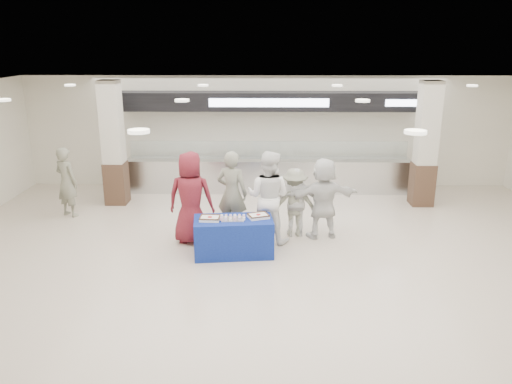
{
  "coord_description": "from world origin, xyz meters",
  "views": [
    {
      "loc": [
        -0.14,
        -8.36,
        4.1
      ],
      "look_at": [
        -0.29,
        1.6,
        1.1
      ],
      "focal_mm": 35.0,
      "sensor_mm": 36.0,
      "label": 1
    }
  ],
  "objects_px": {
    "soldier_a": "(232,194)",
    "chef_short": "(297,203)",
    "sheet_cake_right": "(258,216)",
    "soldier_b": "(294,202)",
    "civilian_white": "(323,198)",
    "sheet_cake_left": "(210,218)",
    "soldier_bg": "(67,182)",
    "civilian_maroon": "(191,198)",
    "display_table": "(233,237)",
    "chef_tall": "(268,197)",
    "cupcake_tray": "(233,218)"
  },
  "relations": [
    {
      "from": "sheet_cake_left",
      "to": "cupcake_tray",
      "type": "bearing_deg",
      "value": 5.66
    },
    {
      "from": "sheet_cake_right",
      "to": "chef_short",
      "type": "height_order",
      "value": "chef_short"
    },
    {
      "from": "sheet_cake_left",
      "to": "soldier_a",
      "type": "bearing_deg",
      "value": 72.39
    },
    {
      "from": "sheet_cake_right",
      "to": "cupcake_tray",
      "type": "bearing_deg",
      "value": -167.74
    },
    {
      "from": "sheet_cake_left",
      "to": "civilian_white",
      "type": "bearing_deg",
      "value": 23.9
    },
    {
      "from": "cupcake_tray",
      "to": "civilian_white",
      "type": "relative_size",
      "value": 0.26
    },
    {
      "from": "cupcake_tray",
      "to": "soldier_b",
      "type": "bearing_deg",
      "value": 40.48
    },
    {
      "from": "cupcake_tray",
      "to": "civilian_maroon",
      "type": "distance_m",
      "value": 1.15
    },
    {
      "from": "soldier_a",
      "to": "chef_short",
      "type": "height_order",
      "value": "soldier_a"
    },
    {
      "from": "chef_tall",
      "to": "civilian_white",
      "type": "xyz_separation_m",
      "value": [
        1.18,
        0.22,
        -0.09
      ]
    },
    {
      "from": "soldier_b",
      "to": "cupcake_tray",
      "type": "bearing_deg",
      "value": 36.71
    },
    {
      "from": "sheet_cake_left",
      "to": "soldier_a",
      "type": "height_order",
      "value": "soldier_a"
    },
    {
      "from": "chef_tall",
      "to": "civilian_white",
      "type": "relative_size",
      "value": 1.11
    },
    {
      "from": "display_table",
      "to": "sheet_cake_left",
      "type": "distance_m",
      "value": 0.62
    },
    {
      "from": "soldier_bg",
      "to": "cupcake_tray",
      "type": "bearing_deg",
      "value": 178.64
    },
    {
      "from": "soldier_bg",
      "to": "civilian_maroon",
      "type": "bearing_deg",
      "value": -179.16
    },
    {
      "from": "sheet_cake_left",
      "to": "soldier_b",
      "type": "height_order",
      "value": "soldier_b"
    },
    {
      "from": "chef_tall",
      "to": "display_table",
      "type": "bearing_deg",
      "value": 67.77
    },
    {
      "from": "sheet_cake_right",
      "to": "civilian_maroon",
      "type": "distance_m",
      "value": 1.53
    },
    {
      "from": "civilian_maroon",
      "to": "soldier_b",
      "type": "xyz_separation_m",
      "value": [
        2.19,
        0.42,
        -0.23
      ]
    },
    {
      "from": "sheet_cake_left",
      "to": "sheet_cake_right",
      "type": "xyz_separation_m",
      "value": [
        0.95,
        0.15,
        0.0
      ]
    },
    {
      "from": "sheet_cake_left",
      "to": "sheet_cake_right",
      "type": "distance_m",
      "value": 0.96
    },
    {
      "from": "sheet_cake_left",
      "to": "chef_tall",
      "type": "distance_m",
      "value": 1.43
    },
    {
      "from": "civilian_white",
      "to": "chef_short",
      "type": "bearing_deg",
      "value": -17.35
    },
    {
      "from": "sheet_cake_left",
      "to": "soldier_bg",
      "type": "xyz_separation_m",
      "value": [
        -3.71,
        2.35,
        0.06
      ]
    },
    {
      "from": "sheet_cake_right",
      "to": "civilian_maroon",
      "type": "xyz_separation_m",
      "value": [
        -1.42,
        0.56,
        0.19
      ]
    },
    {
      "from": "chef_short",
      "to": "soldier_b",
      "type": "distance_m",
      "value": 0.06
    },
    {
      "from": "chef_tall",
      "to": "sheet_cake_right",
      "type": "bearing_deg",
      "value": 93.82
    },
    {
      "from": "soldier_b",
      "to": "chef_tall",
      "type": "bearing_deg",
      "value": 25.23
    },
    {
      "from": "sheet_cake_right",
      "to": "civilian_white",
      "type": "relative_size",
      "value": 0.26
    },
    {
      "from": "cupcake_tray",
      "to": "soldier_a",
      "type": "distance_m",
      "value": 1.13
    },
    {
      "from": "display_table",
      "to": "chef_short",
      "type": "bearing_deg",
      "value": 31.68
    },
    {
      "from": "sheet_cake_right",
      "to": "chef_short",
      "type": "distance_m",
      "value": 1.25
    },
    {
      "from": "civilian_maroon",
      "to": "chef_short",
      "type": "relative_size",
      "value": 1.29
    },
    {
      "from": "cupcake_tray",
      "to": "soldier_b",
      "type": "height_order",
      "value": "soldier_b"
    },
    {
      "from": "display_table",
      "to": "soldier_bg",
      "type": "xyz_separation_m",
      "value": [
        -4.17,
        2.28,
        0.48
      ]
    },
    {
      "from": "display_table",
      "to": "civilian_maroon",
      "type": "distance_m",
      "value": 1.28
    },
    {
      "from": "soldier_a",
      "to": "civilian_white",
      "type": "xyz_separation_m",
      "value": [
        1.97,
        -0.12,
        -0.06
      ]
    },
    {
      "from": "soldier_b",
      "to": "civilian_white",
      "type": "height_order",
      "value": "civilian_white"
    },
    {
      "from": "cupcake_tray",
      "to": "soldier_bg",
      "type": "distance_m",
      "value": 4.76
    },
    {
      "from": "sheet_cake_right",
      "to": "civilian_white",
      "type": "height_order",
      "value": "civilian_white"
    },
    {
      "from": "soldier_bg",
      "to": "civilian_white",
      "type": "bearing_deg",
      "value": -164.62
    },
    {
      "from": "soldier_a",
      "to": "civilian_white",
      "type": "distance_m",
      "value": 1.97
    },
    {
      "from": "civilian_maroon",
      "to": "soldier_b",
      "type": "bearing_deg",
      "value": -164.32
    },
    {
      "from": "display_table",
      "to": "chef_short",
      "type": "xyz_separation_m",
      "value": [
        1.32,
        1.03,
        0.39
      ]
    },
    {
      "from": "soldier_a",
      "to": "cupcake_tray",
      "type": "bearing_deg",
      "value": 112.3
    },
    {
      "from": "display_table",
      "to": "civilian_white",
      "type": "xyz_separation_m",
      "value": [
        1.88,
        0.97,
        0.51
      ]
    },
    {
      "from": "sheet_cake_left",
      "to": "soldier_bg",
      "type": "bearing_deg",
      "value": 147.66
    },
    {
      "from": "soldier_a",
      "to": "soldier_b",
      "type": "xyz_separation_m",
      "value": [
        1.36,
        -0.02,
        -0.19
      ]
    },
    {
      "from": "display_table",
      "to": "soldier_b",
      "type": "xyz_separation_m",
      "value": [
        1.27,
        1.06,
        0.38
      ]
    }
  ]
}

